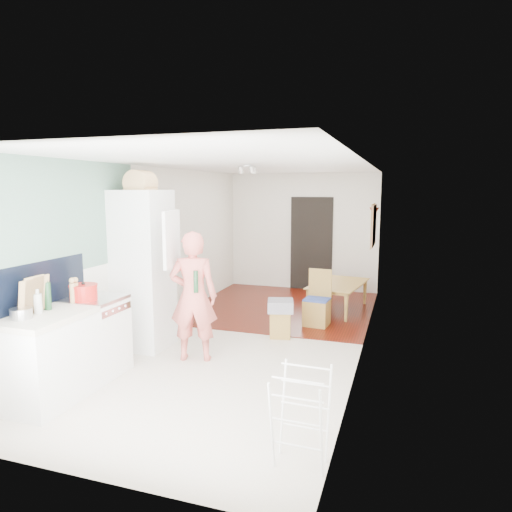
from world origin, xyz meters
The scene contains 32 objects.
room_shell centered at (0.00, 0.00, 1.25)m, with size 3.20×7.00×2.50m, color silver, non-canonical shape.
floor centered at (0.00, 0.00, 0.00)m, with size 3.20×7.00×0.01m, color beige.
wood_floor_overlay centered at (0.00, 1.85, 0.01)m, with size 3.20×3.30×0.01m, color #590F06.
sage_wall_panel centered at (-1.59, -2.00, 1.85)m, with size 0.02×3.00×1.30m, color slate.
tile_splashback centered at (-1.59, -2.55, 1.15)m, with size 0.02×1.90×0.50m, color black.
doorway_recess centered at (0.20, 3.48, 1.00)m, with size 0.90×0.04×2.00m, color black.
base_cabinet centered at (-1.30, -2.55, 0.43)m, with size 0.60×0.90×0.86m, color white.
worktop centered at (-1.30, -2.55, 0.89)m, with size 0.62×0.92×0.06m, color beige.
range_cooker centered at (-1.30, -1.80, 0.44)m, with size 0.60×0.60×0.88m, color white.
cooker_top centered at (-1.30, -1.80, 0.90)m, with size 0.60×0.60×0.04m, color silver.
fridge_housing centered at (-1.27, -0.78, 1.07)m, with size 0.66×0.66×2.15m, color white.
fridge_door centered at (-0.66, -1.08, 1.55)m, with size 0.56×0.04×0.70m, color white.
fridge_interior centered at (-0.96, -0.78, 1.55)m, with size 0.02×0.52×0.66m, color white.
pinboard centered at (1.58, 1.90, 1.55)m, with size 0.03×0.90×0.70m, color tan.
pinboard_frame centered at (1.57, 1.90, 1.55)m, with size 0.01×0.94×0.74m, color #A37C34.
wall_sconce centered at (1.54, 2.55, 1.75)m, with size 0.18×0.18×0.16m, color maroon.
person centered at (-0.41, -1.02, 0.97)m, with size 0.71×0.47×1.95m, color #E0695F.
dining_table centered at (1.03, 1.92, 0.21)m, with size 1.22×0.68×0.43m, color #A37C34.
dining_chair centered at (0.81, 0.90, 0.45)m, with size 0.38×0.38×0.89m, color #A37C34, non-canonical shape.
stool centered at (0.41, 0.19, 0.19)m, with size 0.29×0.29×0.39m, color #A37C34, non-canonical shape.
grey_drape centered at (0.40, 0.19, 0.47)m, with size 0.37×0.37×0.17m, color slate.
drying_rack centered at (1.38, -2.82, 0.39)m, with size 0.40×0.36×0.78m, color white, non-canonical shape.
bread_bin centered at (-1.23, -0.83, 2.24)m, with size 0.35×0.33×0.18m, color tan, non-canonical shape.
red_casserole centered at (-1.32, -1.94, 1.01)m, with size 0.31×0.31×0.18m, color red.
steel_pan centered at (-1.40, -2.74, 0.97)m, with size 0.20×0.20×0.10m, color silver.
held_bottle centered at (-0.30, -1.17, 1.05)m, with size 0.06×0.06×0.27m, color #194022.
bottle_a centered at (-1.40, -2.40, 1.07)m, with size 0.07×0.07×0.29m, color #194022.
bottle_b centered at (-1.43, -2.39, 1.05)m, with size 0.06×0.06×0.26m, color #194022.
bottle_c centered at (-1.39, -2.54, 1.02)m, with size 0.08×0.08×0.20m, color beige.
pepper_mill_front centered at (-1.35, -2.08, 1.03)m, with size 0.06×0.06×0.22m, color tan.
pepper_mill_back centered at (-1.36, -2.02, 1.03)m, with size 0.06×0.06×0.22m, color tan.
chopping_boards centered at (-1.41, -2.57, 1.11)m, with size 0.04×0.28×0.39m, color tan, non-canonical shape.
Camera 1 is at (2.08, -6.10, 2.16)m, focal length 32.00 mm.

